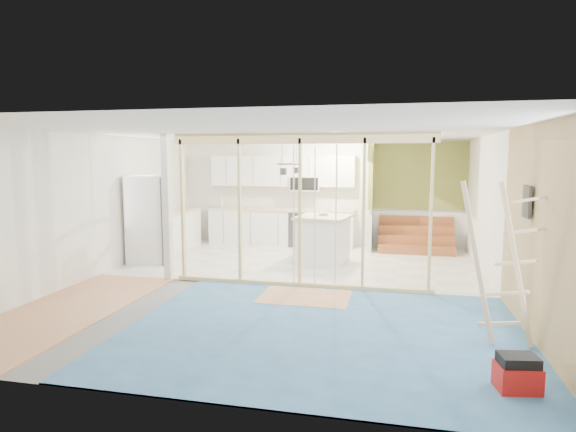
% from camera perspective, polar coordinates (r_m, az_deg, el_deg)
% --- Properties ---
extents(room, '(7.01, 8.01, 2.61)m').
position_cam_1_polar(room, '(8.07, -0.67, 0.64)').
color(room, slate).
rests_on(room, ground).
extents(floor_overlays, '(7.00, 8.00, 0.03)m').
position_cam_1_polar(floor_overlays, '(8.35, -0.07, -8.16)').
color(floor_overlays, silver).
rests_on(floor_overlays, room).
extents(stud_frame, '(4.66, 0.14, 2.60)m').
position_cam_1_polar(stud_frame, '(8.10, -2.35, 2.72)').
color(stud_frame, beige).
rests_on(stud_frame, room).
extents(base_cabinets, '(4.45, 2.24, 0.93)m').
position_cam_1_polar(base_cabinets, '(11.81, -4.56, -1.42)').
color(base_cabinets, white).
rests_on(base_cabinets, room).
extents(upper_cabinets, '(3.60, 0.41, 0.85)m').
position_cam_1_polar(upper_cabinets, '(11.93, -0.43, 5.22)').
color(upper_cabinets, white).
rests_on(upper_cabinets, room).
extents(green_partition, '(2.25, 1.51, 2.60)m').
position_cam_1_polar(green_partition, '(11.53, 13.50, 0.60)').
color(green_partition, olive).
rests_on(green_partition, room).
extents(pot_rack, '(0.52, 0.52, 0.72)m').
position_cam_1_polar(pot_rack, '(9.93, 0.09, 5.87)').
color(pot_rack, black).
rests_on(pot_rack, room).
extents(sheathing_panel, '(0.02, 4.00, 2.60)m').
position_cam_1_polar(sheathing_panel, '(6.10, 28.09, -2.27)').
color(sheathing_panel, tan).
rests_on(sheathing_panel, room).
extents(electrical_panel, '(0.04, 0.30, 0.40)m').
position_cam_1_polar(electrical_panel, '(6.63, 26.47, 1.54)').
color(electrical_panel, '#3B3A40').
rests_on(electrical_panel, room).
extents(ceiling_light, '(0.32, 0.32, 0.08)m').
position_cam_1_polar(ceiling_light, '(10.82, 10.35, 8.73)').
color(ceiling_light, '#FFEABF').
rests_on(ceiling_light, room).
extents(fridge, '(0.94, 0.91, 1.82)m').
position_cam_1_polar(fridge, '(10.35, -16.09, -0.40)').
color(fridge, white).
rests_on(fridge, room).
extents(island, '(1.17, 1.17, 1.00)m').
position_cam_1_polar(island, '(9.94, 4.19, -2.86)').
color(island, white).
rests_on(island, room).
extents(bowl, '(0.25, 0.25, 0.06)m').
position_cam_1_polar(bowl, '(9.99, 4.26, 0.27)').
color(bowl, silver).
rests_on(bowl, island).
extents(soap_bottle_a, '(0.14, 0.14, 0.29)m').
position_cam_1_polar(soap_bottle_a, '(12.22, -7.88, 1.70)').
color(soap_bottle_a, silver).
rests_on(soap_bottle_a, base_cabinets).
extents(soap_bottle_b, '(0.10, 0.10, 0.18)m').
position_cam_1_polar(soap_bottle_b, '(11.58, 5.05, 1.17)').
color(soap_bottle_b, silver).
rests_on(soap_bottle_b, base_cabinets).
extents(toolbox, '(0.42, 0.34, 0.36)m').
position_cam_1_polar(toolbox, '(5.21, 25.55, -16.58)').
color(toolbox, '#B41310').
rests_on(toolbox, room).
extents(ladder, '(1.02, 0.18, 1.91)m').
position_cam_1_polar(ladder, '(6.08, 24.01, -5.17)').
color(ladder, '#E5BD8C').
rests_on(ladder, room).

